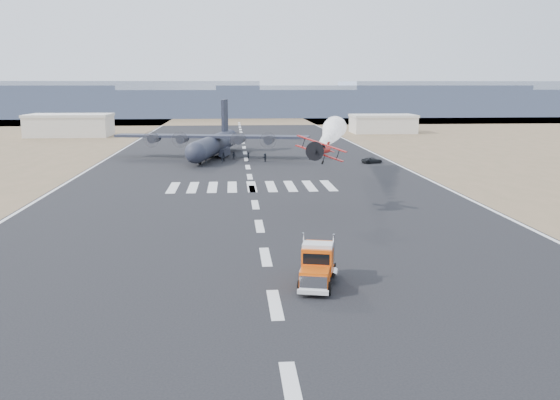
{
  "coord_description": "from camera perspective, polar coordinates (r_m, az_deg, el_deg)",
  "views": [
    {
      "loc": [
        -2.87,
        -40.1,
        15.52
      ],
      "look_at": [
        1.86,
        18.55,
        4.0
      ],
      "focal_mm": 38.0,
      "sensor_mm": 36.0,
      "label": 1
    }
  ],
  "objects": [
    {
      "name": "semi_truck",
      "position": [
        46.88,
        3.64,
        -6.15
      ],
      "size": [
        3.9,
        7.65,
        3.36
      ],
      "rotation": [
        0.0,
        0.0,
        -0.24
      ],
      "color": "black",
      "rests_on": "ground"
    },
    {
      "name": "ridge_seg_e",
      "position": [
        307.79,
        8.25,
        9.47
      ],
      "size": [
        150.0,
        50.0,
        15.0
      ],
      "primitive_type": "cube",
      "color": "#818DA4",
      "rests_on": "ground"
    },
    {
      "name": "ridge_seg_d",
      "position": [
        300.25,
        -4.11,
        9.32
      ],
      "size": [
        150.0,
        50.0,
        13.0
      ],
      "primitive_type": "cube",
      "color": "#818DA4",
      "rests_on": "ground"
    },
    {
      "name": "aerobatic_biplane",
      "position": [
        72.39,
        3.98,
        4.83
      ],
      "size": [
        6.22,
        5.91,
        3.31
      ],
      "rotation": [
        0.0,
        0.29,
        -0.22
      ],
      "color": "red"
    },
    {
      "name": "hangar_right",
      "position": [
        196.68,
        9.87,
        7.27
      ],
      "size": [
        20.5,
        12.5,
        5.9
      ],
      "color": "#BAB3A6",
      "rests_on": "ground"
    },
    {
      "name": "scrub_far",
      "position": [
        270.56,
        -4.03,
        7.76
      ],
      "size": [
        500.0,
        80.0,
        0.0
      ],
      "primitive_type": "cube",
      "color": "brown",
      "rests_on": "ground"
    },
    {
      "name": "crew_b",
      "position": [
        125.05,
        -4.48,
        4.29
      ],
      "size": [
        0.93,
        0.9,
        1.65
      ],
      "primitive_type": "imported",
      "rotation": [
        0.0,
        0.0,
        2.44
      ],
      "color": "black",
      "rests_on": "ground"
    },
    {
      "name": "crew_h",
      "position": [
        122.36,
        -5.47,
        4.16
      ],
      "size": [
        1.01,
        0.95,
        1.78
      ],
      "primitive_type": "imported",
      "rotation": [
        0.0,
        0.0,
        2.47
      ],
      "color": "black",
      "rests_on": "ground"
    },
    {
      "name": "crew_e",
      "position": [
        122.28,
        -8.67,
        4.07
      ],
      "size": [
        0.73,
        0.97,
        1.76
      ],
      "primitive_type": "imported",
      "rotation": [
        0.0,
        0.0,
        4.45
      ],
      "color": "black",
      "rests_on": "ground"
    },
    {
      "name": "crew_d",
      "position": [
        121.64,
        -3.07,
        4.18
      ],
      "size": [
        0.77,
        1.19,
        1.89
      ],
      "primitive_type": "imported",
      "rotation": [
        0.0,
        0.0,
        4.91
      ],
      "color": "black",
      "rests_on": "ground"
    },
    {
      "name": "ridge_seg_c",
      "position": [
        306.55,
        -16.52,
        9.31
      ],
      "size": [
        150.0,
        50.0,
        17.0
      ],
      "primitive_type": "cube",
      "color": "#818DA4",
      "rests_on": "ground"
    },
    {
      "name": "ridge_seg_f",
      "position": [
        328.28,
        19.53,
        9.22
      ],
      "size": [
        150.0,
        50.0,
        17.0
      ],
      "primitive_type": "cube",
      "color": "#818DA4",
      "rests_on": "ground"
    },
    {
      "name": "ground",
      "position": [
        43.1,
        -0.49,
        -10.03
      ],
      "size": [
        500.0,
        500.0,
        0.0
      ],
      "primitive_type": "plane",
      "color": "black",
      "rests_on": "ground"
    },
    {
      "name": "crew_c",
      "position": [
        119.79,
        -7.16,
        3.96
      ],
      "size": [
        1.23,
        0.9,
        1.72
      ],
      "primitive_type": "imported",
      "rotation": [
        0.0,
        0.0,
        3.53
      ],
      "color": "black",
      "rests_on": "ground"
    },
    {
      "name": "transport_aircraft",
      "position": [
        129.35,
        -6.37,
        5.5
      ],
      "size": [
        41.55,
        34.02,
        12.04
      ],
      "rotation": [
        0.0,
        0.0,
        -0.2
      ],
      "color": "#212532",
      "rests_on": "ground"
    },
    {
      "name": "hangar_left",
      "position": [
        191.9,
        -19.58,
        6.82
      ],
      "size": [
        24.5,
        14.5,
        6.7
      ],
      "color": "#BAB3A6",
      "rests_on": "ground"
    },
    {
      "name": "smoke_trail",
      "position": [
        102.21,
        5.16,
        6.78
      ],
      "size": [
        9.86,
        36.14,
        4.02
      ],
      "rotation": [
        0.0,
        0.0,
        -0.22
      ],
      "color": "white"
    },
    {
      "name": "crew_g",
      "position": [
        125.52,
        -8.51,
        4.23
      ],
      "size": [
        0.58,
        0.67,
        1.65
      ],
      "primitive_type": "imported",
      "rotation": [
        0.0,
        0.0,
        1.72
      ],
      "color": "black",
      "rests_on": "ground"
    },
    {
      "name": "crew_f",
      "position": [
        120.82,
        -1.45,
        4.11
      ],
      "size": [
        1.24,
        1.67,
        1.74
      ],
      "primitive_type": "imported",
      "rotation": [
        0.0,
        0.0,
        4.21
      ],
      "color": "black",
      "rests_on": "ground"
    },
    {
      "name": "crew_a",
      "position": [
        119.04,
        -5.61,
        3.94
      ],
      "size": [
        0.58,
        0.68,
        1.68
      ],
      "primitive_type": "imported",
      "rotation": [
        0.0,
        0.0,
        4.85
      ],
      "color": "black",
      "rests_on": "ground"
    },
    {
      "name": "support_vehicle",
      "position": [
        120.13,
        8.87,
        3.8
      ],
      "size": [
        4.59,
        3.1,
        1.17
      ],
      "primitive_type": "imported",
      "rotation": [
        0.0,
        0.0,
        1.87
      ],
      "color": "black",
      "rests_on": "ground"
    },
    {
      "name": "runway_markings",
      "position": [
        101.34,
        -2.93,
        2.25
      ],
      "size": [
        60.0,
        260.0,
        0.01
      ],
      "primitive_type": null,
      "color": "silver",
      "rests_on": "ground"
    }
  ]
}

